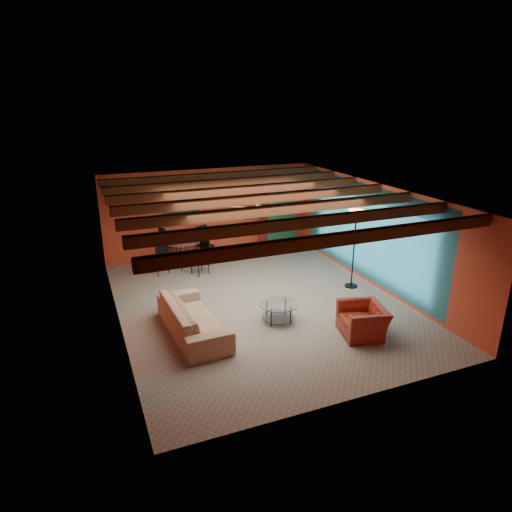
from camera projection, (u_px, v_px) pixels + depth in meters
name	position (u px, v px, depth m)	size (l,w,h in m)	color
room	(257.00, 207.00, 10.26)	(6.52, 8.01, 2.71)	gray
sofa	(193.00, 318.00, 9.45)	(2.44, 0.95, 0.71)	tan
armchair	(363.00, 320.00, 9.41)	(1.00, 0.87, 0.65)	maroon
coffee_table	(278.00, 312.00, 10.00)	(0.86, 0.86, 0.44)	white
dining_table	(183.00, 249.00, 13.16)	(2.05, 2.05, 1.07)	silver
armoire	(278.00, 219.00, 14.63)	(1.13, 0.55, 1.98)	maroon
floor_lamp	(354.00, 249.00, 11.57)	(0.42, 0.42, 2.08)	black
ceiling_fan	(259.00, 208.00, 10.16)	(1.50, 1.50, 0.44)	#472614
painting	(181.00, 206.00, 13.54)	(1.05, 0.03, 0.65)	black
potted_plant	(279.00, 181.00, 14.22)	(0.46, 0.40, 0.52)	#26661E
vase	(182.00, 229.00, 12.95)	(0.18, 0.18, 0.19)	orange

